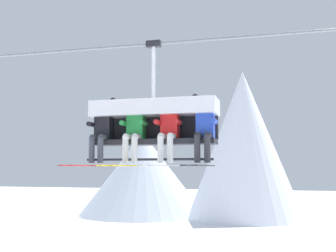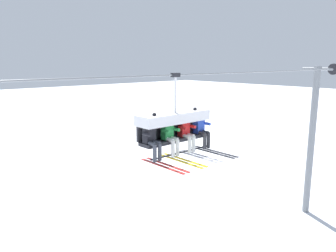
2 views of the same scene
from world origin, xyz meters
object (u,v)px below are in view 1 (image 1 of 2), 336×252
at_px(chairlift_chair, 154,116).
at_px(skier_blue, 204,128).
at_px(skier_green, 134,131).
at_px(skier_red, 168,130).
at_px(skier_black, 101,130).

xyz_separation_m(chairlift_chair, skier_blue, (1.00, -0.21, -0.27)).
height_order(chairlift_chair, skier_green, chairlift_chair).
relative_size(skier_green, skier_red, 1.00).
relative_size(skier_black, skier_red, 1.00).
relative_size(skier_black, skier_blue, 1.00).
height_order(skier_black, skier_green, skier_black).
bearing_deg(chairlift_chair, skier_black, -167.85).
height_order(skier_red, skier_blue, skier_blue).
bearing_deg(skier_blue, skier_red, -179.41).
distance_m(skier_green, skier_blue, 1.33).
bearing_deg(skier_red, skier_blue, 0.59).
relative_size(chairlift_chair, skier_blue, 1.43).
height_order(skier_black, skier_blue, same).
distance_m(chairlift_chair, skier_blue, 1.05).
bearing_deg(skier_green, skier_blue, 0.29).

